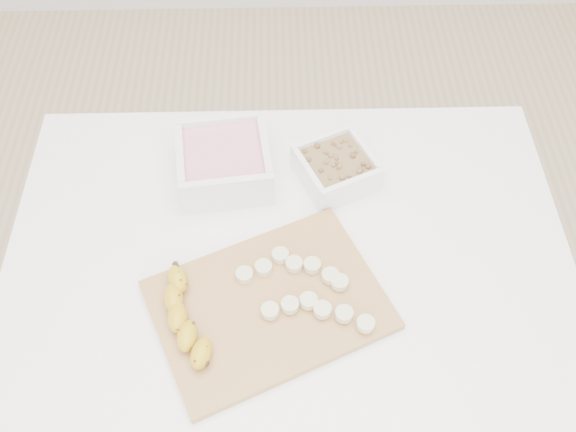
{
  "coord_description": "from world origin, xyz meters",
  "views": [
    {
      "loc": [
        -0.02,
        -0.62,
        1.7
      ],
      "look_at": [
        0.0,
        0.03,
        0.81
      ],
      "focal_mm": 40.0,
      "sensor_mm": 36.0,
      "label": 1
    }
  ],
  "objects_px": {
    "banana": "(186,318)",
    "cutting_board": "(269,305)",
    "bowl_yogurt": "(224,162)",
    "bowl_granola": "(336,168)",
    "table": "(288,277)"
  },
  "relations": [
    {
      "from": "banana",
      "to": "cutting_board",
      "type": "bearing_deg",
      "value": 6.69
    },
    {
      "from": "table",
      "to": "cutting_board",
      "type": "height_order",
      "value": "cutting_board"
    },
    {
      "from": "bowl_yogurt",
      "to": "bowl_granola",
      "type": "relative_size",
      "value": 1.1
    },
    {
      "from": "bowl_yogurt",
      "to": "table",
      "type": "bearing_deg",
      "value": -56.11
    },
    {
      "from": "table",
      "to": "banana",
      "type": "height_order",
      "value": "banana"
    },
    {
      "from": "bowl_yogurt",
      "to": "bowl_granola",
      "type": "distance_m",
      "value": 0.21
    },
    {
      "from": "bowl_yogurt",
      "to": "bowl_granola",
      "type": "bearing_deg",
      "value": -3.35
    },
    {
      "from": "bowl_yogurt",
      "to": "banana",
      "type": "xyz_separation_m",
      "value": [
        -0.05,
        -0.32,
        -0.01
      ]
    },
    {
      "from": "bowl_granola",
      "to": "cutting_board",
      "type": "height_order",
      "value": "bowl_granola"
    },
    {
      "from": "table",
      "to": "bowl_granola",
      "type": "bearing_deg",
      "value": 59.89
    },
    {
      "from": "table",
      "to": "cutting_board",
      "type": "distance_m",
      "value": 0.16
    },
    {
      "from": "bowl_yogurt",
      "to": "cutting_board",
      "type": "xyz_separation_m",
      "value": [
        0.08,
        -0.29,
        -0.03
      ]
    },
    {
      "from": "cutting_board",
      "to": "banana",
      "type": "xyz_separation_m",
      "value": [
        -0.13,
        -0.03,
        0.02
      ]
    },
    {
      "from": "cutting_board",
      "to": "banana",
      "type": "bearing_deg",
      "value": -165.46
    },
    {
      "from": "table",
      "to": "cutting_board",
      "type": "bearing_deg",
      "value": -107.26
    }
  ]
}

